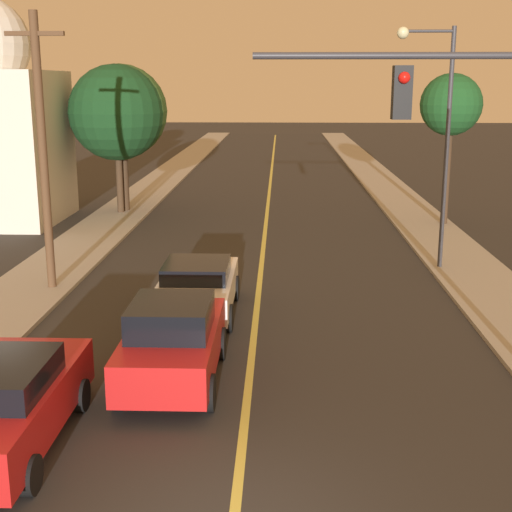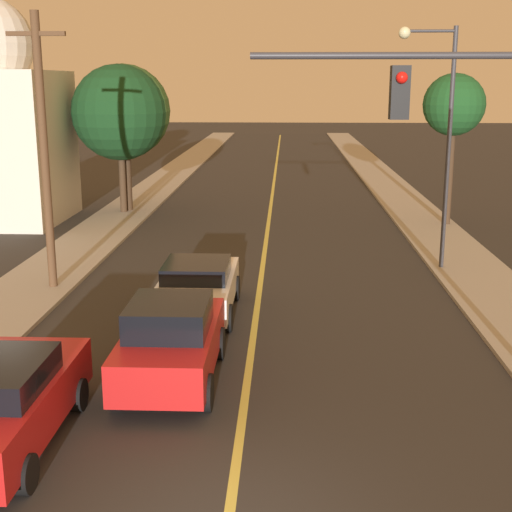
# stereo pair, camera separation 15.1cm
# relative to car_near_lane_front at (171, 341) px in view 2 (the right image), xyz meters

# --- Properties ---
(road_surface) EXTENTS (10.79, 80.00, 0.01)m
(road_surface) POSITION_rel_car_near_lane_front_xyz_m (1.51, 31.05, -0.87)
(road_surface) COLOR #2D2B28
(road_surface) RESTS_ON ground
(sidewalk_left) EXTENTS (2.50, 80.00, 0.12)m
(sidewalk_left) POSITION_rel_car_near_lane_front_xyz_m (-5.13, 31.05, -0.82)
(sidewalk_left) COLOR #9E998E
(sidewalk_left) RESTS_ON ground
(sidewalk_right) EXTENTS (2.50, 80.00, 0.12)m
(sidewalk_right) POSITION_rel_car_near_lane_front_xyz_m (8.15, 31.05, -0.82)
(sidewalk_right) COLOR #9E998E
(sidewalk_right) RESTS_ON ground
(car_near_lane_front) EXTENTS (1.88, 4.09, 1.74)m
(car_near_lane_front) POSITION_rel_car_near_lane_front_xyz_m (0.00, 0.00, 0.00)
(car_near_lane_front) COLOR red
(car_near_lane_front) RESTS_ON ground
(car_near_lane_second) EXTENTS (1.97, 4.17, 1.44)m
(car_near_lane_second) POSITION_rel_car_near_lane_front_xyz_m (-0.00, 4.32, -0.11)
(car_near_lane_second) COLOR white
(car_near_lane_second) RESTS_ON ground
(car_outer_lane_front) EXTENTS (1.93, 4.39, 1.55)m
(car_outer_lane_front) POSITION_rel_car_near_lane_front_xyz_m (-2.37, -2.71, -0.08)
(car_outer_lane_front) COLOR red
(car_outer_lane_front) RESTS_ON ground
(traffic_signal_mast) EXTENTS (5.77, 0.42, 6.45)m
(traffic_signal_mast) POSITION_rel_car_near_lane_front_xyz_m (5.96, -0.69, 3.67)
(traffic_signal_mast) COLOR #333338
(traffic_signal_mast) RESTS_ON ground
(streetlamp_right) EXTENTS (1.77, 0.36, 7.39)m
(streetlamp_right) POSITION_rel_car_near_lane_front_xyz_m (6.86, 9.10, 3.95)
(streetlamp_right) COLOR #333338
(streetlamp_right) RESTS_ON ground
(utility_pole_left) EXTENTS (1.60, 0.24, 7.63)m
(utility_pole_left) POSITION_rel_car_near_lane_front_xyz_m (-4.48, 6.38, 3.22)
(utility_pole_left) COLOR #513823
(utility_pole_left) RESTS_ON ground
(tree_left_near) EXTENTS (4.15, 4.15, 6.58)m
(tree_left_near) POSITION_rel_car_near_lane_front_xyz_m (-5.06, 19.07, 3.72)
(tree_left_near) COLOR #3D2B1C
(tree_left_near) RESTS_ON ground
(tree_left_far) EXTENTS (4.21, 4.21, 6.56)m
(tree_left_far) POSITION_rel_car_near_lane_front_xyz_m (-5.16, 18.59, 3.69)
(tree_left_far) COLOR #3D2B1C
(tree_left_far) RESTS_ON ground
(tree_right_near) EXTENTS (2.49, 2.49, 6.13)m
(tree_right_near) POSITION_rel_car_near_lane_front_xyz_m (8.98, 16.34, 4.07)
(tree_right_near) COLOR #3D2B1C
(tree_right_near) RESTS_ON ground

